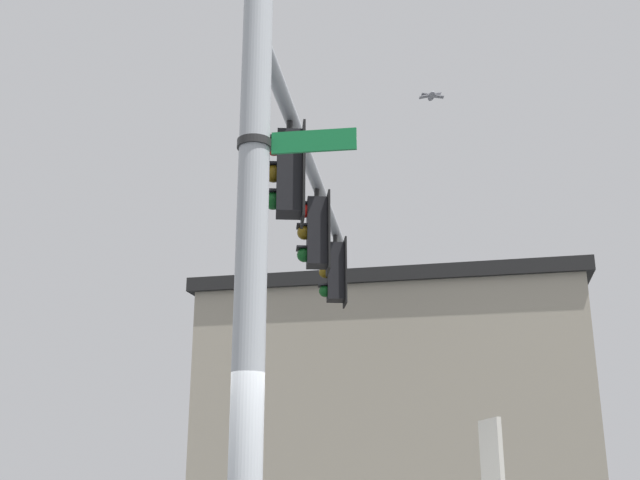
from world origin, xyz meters
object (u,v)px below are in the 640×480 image
object	(u,v)px
traffic_light_nearest_pole	(287,173)
traffic_light_mid_outer	(334,272)
traffic_light_mid_inner	(315,232)
street_name_sign	(277,143)
bird_flying	(431,96)

from	to	relation	value
traffic_light_nearest_pole	traffic_light_mid_outer	distance (m)	4.73
traffic_light_mid_inner	street_name_sign	bearing A→B (deg)	171.18
traffic_light_nearest_pole	traffic_light_mid_outer	world-z (taller)	same
traffic_light_nearest_pole	street_name_sign	distance (m)	1.92
traffic_light_nearest_pole	bird_flying	bearing A→B (deg)	-44.22
traffic_light_mid_inner	bird_flying	bearing A→B (deg)	-84.94
traffic_light_nearest_pole	bird_flying	world-z (taller)	bird_flying
traffic_light_mid_inner	bird_flying	distance (m)	3.13
traffic_light_nearest_pole	traffic_light_mid_inner	world-z (taller)	same
street_name_sign	traffic_light_mid_inner	bearing A→B (deg)	-8.82
bird_flying	traffic_light_mid_outer	bearing A→B (deg)	33.62
traffic_light_mid_outer	street_name_sign	distance (m)	6.60
traffic_light_nearest_pole	traffic_light_mid_inner	xyz separation A→B (m)	(2.31, -0.50, 0.00)
traffic_light_mid_inner	traffic_light_mid_outer	distance (m)	2.37
street_name_sign	bird_flying	bearing A→B (deg)	-30.62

